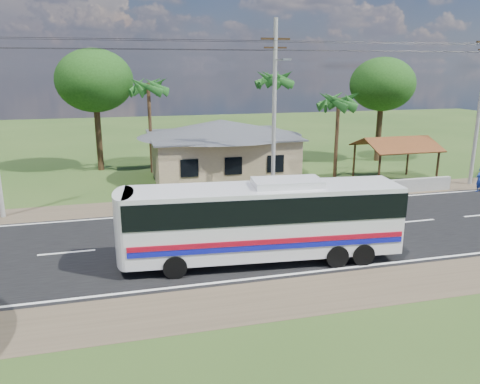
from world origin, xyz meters
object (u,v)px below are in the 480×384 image
at_px(waiting_shed, 396,145).
at_px(person, 479,179).
at_px(coach_bus, 265,216).
at_px(motorcycle, 358,191).

distance_m(waiting_shed, person, 5.96).
relative_size(waiting_shed, person, 3.08).
height_order(coach_bus, motorcycle, coach_bus).
height_order(waiting_shed, motorcycle, waiting_shed).
bearing_deg(motorcycle, waiting_shed, -70.49).
relative_size(motorcycle, person, 0.94).
height_order(waiting_shed, coach_bus, coach_bus).
distance_m(motorcycle, person, 8.62).
bearing_deg(motorcycle, person, -110.76).
distance_m(waiting_shed, motorcycle, 6.06).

